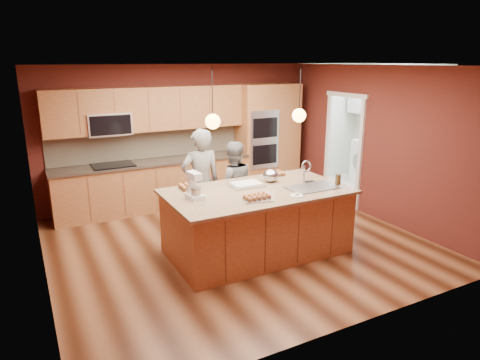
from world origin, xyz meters
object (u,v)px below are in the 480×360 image
person_right (233,186)px  mixing_bowl (271,176)px  person_left (201,183)px  island (258,221)px  stand_mixer (195,187)px

person_right → mixing_bowl: bearing=127.6°
person_left → person_right: person_left is taller
island → stand_mixer: island is taller
person_right → stand_mixer: 1.43m
person_right → person_left: bearing=13.7°
island → person_left: 1.17m
person_right → mixing_bowl: size_ratio=6.12×
island → person_left: person_left is taller
island → person_left: size_ratio=1.49×
mixing_bowl → person_right: bearing=113.9°
person_right → stand_mixer: size_ratio=4.15×
stand_mixer → mixing_bowl: size_ratio=1.47×
stand_mixer → mixing_bowl: bearing=2.8°
island → person_right: size_ratio=1.74×
person_left → stand_mixer: size_ratio=4.84×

